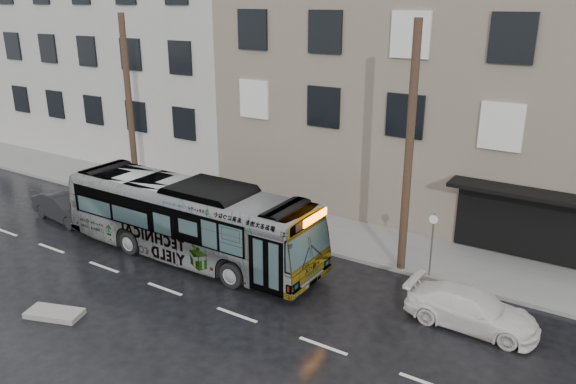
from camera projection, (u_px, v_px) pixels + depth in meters
name	position (u px, v px, depth m)	size (l,w,h in m)	color
ground	(211.00, 263.00, 21.82)	(120.00, 120.00, 0.00)	black
sidewalk	(280.00, 221.00, 25.70)	(90.00, 3.60, 0.15)	gray
building_taupe	(451.00, 90.00, 27.61)	(20.00, 12.00, 11.00)	#7A6B5E
building_grey	(139.00, 25.00, 39.71)	(26.00, 15.00, 16.00)	#AAA7A1
utility_pole_front	(409.00, 152.00, 19.63)	(0.30, 0.30, 9.00)	#483324
utility_pole_rear	(130.00, 111.00, 26.76)	(0.30, 0.30, 9.00)	#483324
sign_post	(432.00, 245.00, 20.14)	(0.06, 0.06, 2.40)	slate
bus	(189.00, 219.00, 21.88)	(2.64, 11.26, 3.14)	#B2B2B2
white_sedan	(471.00, 309.00, 17.41)	(1.66, 4.07, 1.18)	white
dark_sedan	(67.00, 207.00, 25.83)	(1.39, 4.00, 1.32)	black
slush_pile	(55.00, 313.00, 18.12)	(1.80, 0.80, 0.18)	gray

